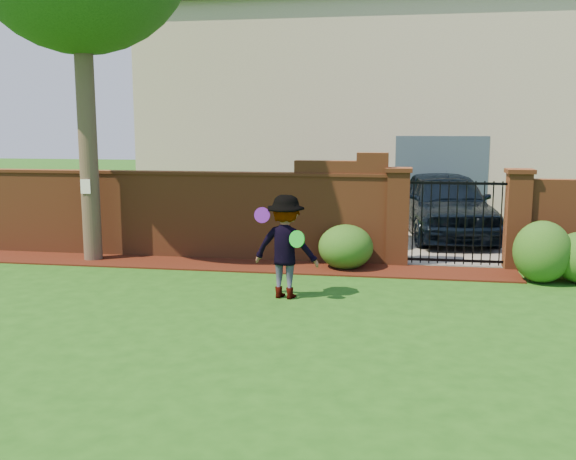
% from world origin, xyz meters
% --- Properties ---
extents(ground, '(80.00, 80.00, 0.01)m').
position_xyz_m(ground, '(0.00, 0.00, -0.01)').
color(ground, '#1D5114').
rests_on(ground, ground).
extents(mulch_bed, '(11.10, 1.08, 0.03)m').
position_xyz_m(mulch_bed, '(-0.95, 3.34, 0.01)').
color(mulch_bed, '#341109').
rests_on(mulch_bed, ground).
extents(brick_wall, '(8.70, 0.31, 2.16)m').
position_xyz_m(brick_wall, '(-2.01, 4.00, 0.93)').
color(brick_wall, brown).
rests_on(brick_wall, ground).
extents(pillar_left, '(0.50, 0.50, 1.88)m').
position_xyz_m(pillar_left, '(2.40, 4.00, 0.96)').
color(pillar_left, brown).
rests_on(pillar_left, ground).
extents(pillar_right, '(0.50, 0.50, 1.88)m').
position_xyz_m(pillar_right, '(4.60, 4.00, 0.96)').
color(pillar_right, brown).
rests_on(pillar_right, ground).
extents(iron_gate, '(1.78, 0.03, 1.60)m').
position_xyz_m(iron_gate, '(3.50, 4.00, 0.85)').
color(iron_gate, black).
rests_on(iron_gate, ground).
extents(driveway, '(3.20, 8.00, 0.01)m').
position_xyz_m(driveway, '(3.50, 8.00, 0.01)').
color(driveway, gray).
rests_on(driveway, ground).
extents(house, '(12.40, 6.40, 6.30)m').
position_xyz_m(house, '(1.00, 12.00, 3.16)').
color(house, beige).
rests_on(house, ground).
extents(car, '(2.53, 4.93, 1.61)m').
position_xyz_m(car, '(3.56, 7.15, 0.80)').
color(car, black).
rests_on(car, ground).
extents(paper_notice, '(0.20, 0.01, 0.28)m').
position_xyz_m(paper_notice, '(-3.60, 3.21, 1.50)').
color(paper_notice, white).
rests_on(paper_notice, tree).
extents(shrub_left, '(1.03, 1.03, 0.84)m').
position_xyz_m(shrub_left, '(1.45, 3.45, 0.42)').
color(shrub_left, '#195018').
rests_on(shrub_left, ground).
extents(shrub_middle, '(0.97, 0.97, 1.07)m').
position_xyz_m(shrub_middle, '(4.86, 2.97, 0.53)').
color(shrub_middle, '#195018').
rests_on(shrub_middle, ground).
extents(man, '(1.14, 0.78, 1.62)m').
position_xyz_m(man, '(0.68, 1.23, 0.81)').
color(man, gray).
rests_on(man, ground).
extents(frisbee_purple, '(0.25, 0.10, 0.24)m').
position_xyz_m(frisbee_purple, '(0.36, 1.09, 1.32)').
color(frisbee_purple, '#6C1BA9').
rests_on(frisbee_purple, man).
extents(frisbee_green, '(0.27, 0.15, 0.26)m').
position_xyz_m(frisbee_green, '(0.91, 1.01, 0.98)').
color(frisbee_green, green).
rests_on(frisbee_green, man).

